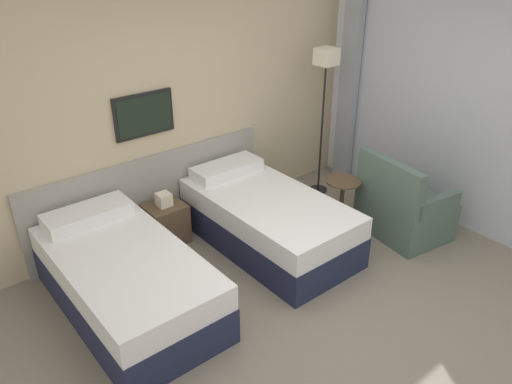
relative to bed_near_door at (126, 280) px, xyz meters
name	(u,v)px	position (x,y,z in m)	size (l,w,h in m)	color
ground_plane	(327,318)	(1.25, -1.23, -0.29)	(16.00, 16.00, 0.00)	slate
wall_headboard	(178,112)	(1.23, 1.01, 1.00)	(10.00, 0.10, 2.70)	#C6B28E
wall_window	(500,116)	(3.60, -1.27, 1.05)	(0.21, 4.71, 2.70)	white
bed_near_door	(126,280)	(0.00, 0.00, 0.00)	(1.00, 1.91, 0.70)	#1E233D
bed_near_window	(267,220)	(1.62, 0.00, 0.00)	(1.00, 1.91, 0.70)	#1E233D
nightstand	(166,223)	(0.81, 0.72, -0.06)	(0.40, 0.37, 0.58)	brown
floor_lamp	(325,76)	(2.94, 0.53, 1.20)	(0.24, 0.24, 1.82)	black
side_table	(342,195)	(2.49, -0.26, 0.10)	(0.39, 0.39, 0.58)	brown
armchair	(403,209)	(2.91, -0.77, 0.00)	(0.83, 0.97, 0.93)	#4C6056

